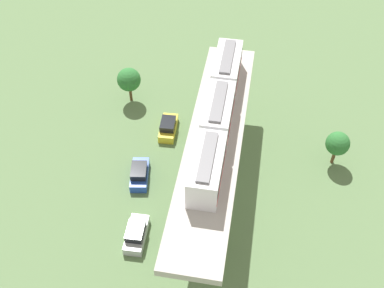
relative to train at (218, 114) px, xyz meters
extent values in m
plane|color=#5B7A4C|center=(0.00, 1.79, -9.48)|extent=(120.00, 120.00, 0.00)
cylinder|color=#B7B2AA|center=(0.00, -7.58, -5.91)|extent=(1.90, 1.90, 7.15)
cylinder|color=#B7B2AA|center=(0.00, 1.79, -5.91)|extent=(1.90, 1.90, 7.15)
cylinder|color=#B7B2AA|center=(0.00, 11.17, -5.91)|extent=(1.90, 1.90, 7.15)
cube|color=#B7B2AA|center=(0.00, 1.79, -1.93)|extent=(5.20, 28.85, 0.80)
cube|color=silver|center=(0.00, -6.95, -0.03)|extent=(2.60, 6.60, 3.00)
cube|color=black|center=(0.00, -6.95, 0.22)|extent=(2.64, 6.07, 0.70)
cube|color=red|center=(0.00, -6.95, -0.78)|extent=(2.64, 6.34, 0.24)
cube|color=slate|center=(0.00, -6.95, 1.59)|extent=(1.10, 5.61, 0.24)
cube|color=silver|center=(0.00, 0.00, -0.03)|extent=(2.60, 6.60, 3.00)
cube|color=black|center=(0.00, 0.00, 0.22)|extent=(2.64, 6.07, 0.70)
cube|color=red|center=(0.00, 0.00, -0.78)|extent=(2.64, 6.34, 0.24)
cube|color=slate|center=(0.00, 0.00, 1.59)|extent=(1.10, 5.61, 0.24)
cube|color=silver|center=(0.00, 6.95, -0.03)|extent=(2.60, 6.60, 3.00)
cube|color=black|center=(0.00, 6.95, 0.22)|extent=(2.64, 6.07, 0.70)
cube|color=red|center=(0.00, 6.95, -0.78)|extent=(2.64, 6.34, 0.24)
cube|color=slate|center=(0.00, 6.95, 1.59)|extent=(1.10, 5.61, 0.24)
cube|color=#284CB7|center=(7.99, 1.58, -8.98)|extent=(2.44, 4.43, 1.00)
cube|color=black|center=(7.99, 1.73, -8.10)|extent=(1.98, 2.53, 0.76)
cube|color=#B2B5BA|center=(6.45, 8.97, -8.98)|extent=(1.96, 4.26, 1.00)
cube|color=black|center=(6.45, 9.12, -8.10)|extent=(1.73, 2.36, 0.76)
cube|color=yellow|center=(6.39, -5.95, -8.98)|extent=(2.00, 4.28, 1.00)
cube|color=black|center=(6.39, -5.80, -8.10)|extent=(1.75, 2.38, 0.76)
cylinder|color=brown|center=(-12.73, -4.33, -8.30)|extent=(0.36, 0.36, 2.35)
sphere|color=#2D7233|center=(-12.73, -4.33, -6.41)|extent=(2.62, 2.62, 2.62)
cylinder|color=brown|center=(12.21, -10.65, -8.22)|extent=(0.36, 0.36, 2.51)
sphere|color=#2D7233|center=(12.21, -10.65, -6.16)|extent=(2.92, 2.92, 2.92)
camera|label=1|loc=(-3.21, 32.80, 31.07)|focal=44.46mm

